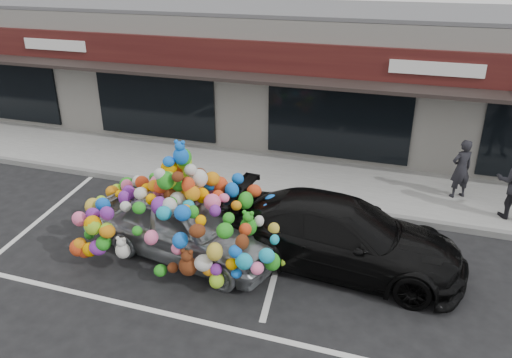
% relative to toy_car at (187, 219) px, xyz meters
% --- Properties ---
extents(ground, '(90.00, 90.00, 0.00)m').
position_rel_toy_car_xyz_m(ground, '(-0.95, 0.40, -0.86)').
color(ground, black).
rests_on(ground, ground).
extents(shop_building, '(24.00, 7.20, 4.31)m').
position_rel_toy_car_xyz_m(shop_building, '(-0.94, 8.84, 1.30)').
color(shop_building, white).
rests_on(shop_building, ground).
extents(sidewalk, '(26.00, 3.00, 0.15)m').
position_rel_toy_car_xyz_m(sidewalk, '(-0.95, 4.40, -0.79)').
color(sidewalk, gray).
rests_on(sidewalk, ground).
extents(kerb, '(26.00, 0.18, 0.16)m').
position_rel_toy_car_xyz_m(kerb, '(-0.95, 2.90, -0.79)').
color(kerb, slate).
rests_on(kerb, ground).
extents(parking_stripe_left, '(0.73, 4.37, 0.01)m').
position_rel_toy_car_xyz_m(parking_stripe_left, '(-4.15, 0.60, -0.86)').
color(parking_stripe_left, silver).
rests_on(parking_stripe_left, ground).
extents(parking_stripe_mid, '(0.73, 4.37, 0.01)m').
position_rel_toy_car_xyz_m(parking_stripe_mid, '(1.85, 0.60, -0.86)').
color(parking_stripe_mid, silver).
rests_on(parking_stripe_mid, ground).
extents(lane_line, '(14.00, 0.12, 0.01)m').
position_rel_toy_car_xyz_m(lane_line, '(1.05, -1.90, -0.86)').
color(lane_line, silver).
rests_on(lane_line, ground).
extents(toy_car, '(2.98, 4.64, 2.55)m').
position_rel_toy_car_xyz_m(toy_car, '(0.00, 0.00, 0.00)').
color(toy_car, '#93989D').
rests_on(toy_car, ground).
extents(black_sedan, '(2.34, 5.01, 1.42)m').
position_rel_toy_car_xyz_m(black_sedan, '(3.11, 0.61, -0.16)').
color(black_sedan, black).
rests_on(black_sedan, ground).
extents(pedestrian_a, '(0.67, 0.62, 1.55)m').
position_rel_toy_car_xyz_m(pedestrian_a, '(5.47, 4.49, 0.06)').
color(pedestrian_a, black).
rests_on(pedestrian_a, sidewalk).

